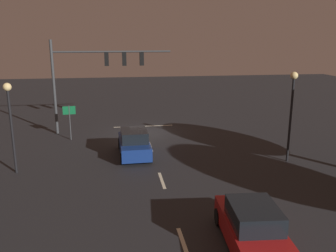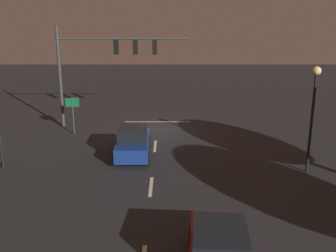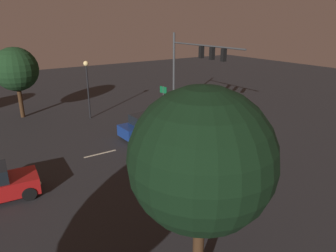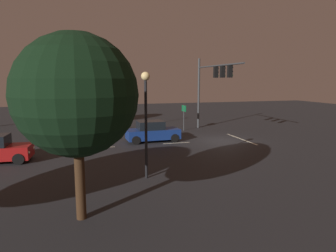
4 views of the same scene
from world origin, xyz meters
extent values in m
plane|color=#232326|center=(0.00, 0.00, 0.00)|extent=(80.00, 80.00, 0.00)
cylinder|color=#383A3D|center=(6.87, -0.64, 3.59)|extent=(0.22, 0.22, 7.18)
cylinder|color=#383A3D|center=(2.38, -0.64, 6.27)|extent=(8.99, 0.14, 0.14)
cube|color=black|center=(2.83, -0.64, 5.70)|extent=(0.32, 0.36, 1.00)
sphere|color=black|center=(2.83, -0.83, 6.02)|extent=(0.20, 0.20, 0.20)
sphere|color=black|center=(2.83, -0.83, 5.70)|extent=(0.20, 0.20, 0.20)
sphere|color=#19F24C|center=(2.83, -0.83, 5.38)|extent=(0.20, 0.20, 0.20)
cube|color=black|center=(1.48, -0.64, 5.70)|extent=(0.32, 0.36, 1.00)
sphere|color=black|center=(1.48, -0.83, 6.02)|extent=(0.20, 0.20, 0.20)
sphere|color=black|center=(1.48, -0.83, 5.70)|extent=(0.20, 0.20, 0.20)
sphere|color=#19F24C|center=(1.48, -0.83, 5.38)|extent=(0.20, 0.20, 0.20)
cube|color=black|center=(0.13, -0.64, 5.70)|extent=(0.32, 0.36, 1.00)
sphere|color=black|center=(0.13, -0.83, 6.02)|extent=(0.20, 0.20, 0.20)
sphere|color=black|center=(0.13, -0.83, 5.70)|extent=(0.20, 0.20, 0.20)
sphere|color=#19F24C|center=(0.13, -0.83, 5.38)|extent=(0.20, 0.20, 0.20)
cube|color=beige|center=(0.00, 4.00, 0.00)|extent=(0.16, 2.20, 0.01)
cube|color=beige|center=(0.00, 10.00, 0.00)|extent=(0.16, 2.20, 0.01)
cube|color=beige|center=(0.00, -1.84, 0.00)|extent=(5.00, 0.16, 0.01)
cube|color=navy|center=(1.20, 5.63, 0.62)|extent=(1.90, 4.34, 0.80)
cube|color=black|center=(1.19, 5.83, 1.36)|extent=(1.65, 2.14, 0.68)
cylinder|color=black|center=(2.07, 4.06, 0.34)|extent=(0.24, 0.69, 0.68)
cylinder|color=black|center=(0.39, 4.01, 0.34)|extent=(0.24, 0.69, 0.68)
cylinder|color=black|center=(2.00, 7.25, 0.34)|extent=(0.24, 0.69, 0.68)
cylinder|color=black|center=(0.32, 7.21, 0.34)|extent=(0.24, 0.69, 0.68)
sphere|color=#F9EFC6|center=(1.90, 3.53, 0.67)|extent=(0.20, 0.20, 0.20)
sphere|color=#F9EFC6|center=(0.60, 3.50, 0.67)|extent=(0.20, 0.20, 0.20)
cylinder|color=black|center=(-1.65, 14.85, 0.34)|extent=(0.27, 0.70, 0.68)
cylinder|color=black|center=(-3.32, 14.98, 0.34)|extent=(0.27, 0.70, 0.68)
sphere|color=#F9EFC6|center=(-1.88, 14.35, 0.67)|extent=(0.20, 0.20, 0.20)
sphere|color=#F9EFC6|center=(-3.18, 14.45, 0.67)|extent=(0.20, 0.20, 0.20)
cylinder|color=black|center=(-7.95, 8.17, 2.51)|extent=(0.14, 0.14, 5.03)
sphere|color=#F9D88C|center=(-7.95, 8.17, 5.21)|extent=(0.44, 0.44, 0.44)
cylinder|color=black|center=(7.89, 7.68, 2.32)|extent=(0.14, 0.14, 4.63)
sphere|color=#F9D88C|center=(7.89, 7.68, 4.81)|extent=(0.44, 0.44, 0.44)
cylinder|color=#383A3D|center=(5.61, 1.41, 1.28)|extent=(0.09, 0.09, 2.56)
cube|color=#0F6033|center=(5.61, 1.41, 2.21)|extent=(0.90, 0.16, 0.60)
cylinder|color=#382314|center=(11.62, 12.59, 1.44)|extent=(0.36, 0.36, 2.87)
sphere|color=#163319|center=(11.62, 12.59, 4.28)|extent=(3.76, 3.76, 3.76)
cylinder|color=#382314|center=(-11.84, 11.45, 1.45)|extent=(0.36, 0.36, 2.90)
sphere|color=black|center=(-11.84, 11.45, 4.52)|extent=(4.32, 4.32, 4.32)
camera|label=1|loc=(2.29, 27.35, 7.37)|focal=37.97mm
camera|label=2|loc=(-0.81, 26.83, 7.65)|focal=41.52mm
camera|label=3|loc=(-18.15, 16.85, 8.33)|focal=33.66mm
camera|label=4|loc=(-22.89, 11.37, 5.05)|focal=32.70mm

